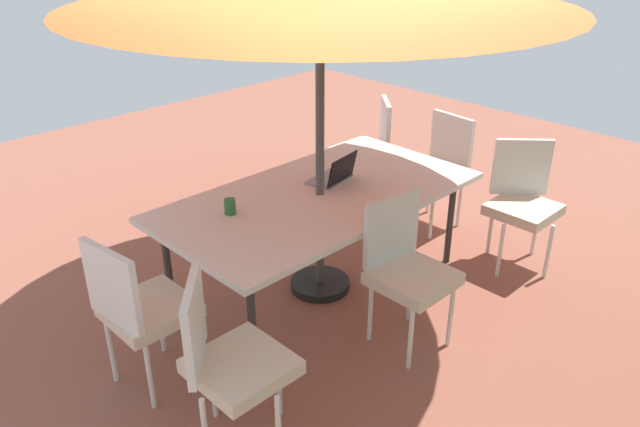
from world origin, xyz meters
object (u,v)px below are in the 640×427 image
Objects in this scene: dining_table at (320,199)px; chair_east at (139,306)px; cup at (230,207)px; chair_southwest at (369,145)px; chair_north at (406,266)px; laptop at (334,175)px; chair_northwest at (522,199)px; chair_west at (438,166)px; chair_northeast at (228,357)px.

chair_east is (1.45, 0.03, -0.17)m from dining_table.
chair_east is 0.88m from cup.
chair_north is at bearing 0.08° from chair_southwest.
dining_table is at bearing 9.35° from laptop.
laptop is (1.16, -0.89, 0.27)m from chair_northwest.
chair_north is at bearing -125.91° from chair_east.
chair_east is at bearing -6.70° from laptop.
chair_west is 2.93m from chair_east.
dining_table is 0.67m from cup.
laptop is (1.25, -0.04, 0.27)m from chair_west.
chair_north is (1.48, 1.62, 0.00)m from chair_southwest.
dining_table is 0.25m from laptop.
chair_northwest is (-2.75, 0.08, 0.00)m from chair_northeast.
chair_northeast is at bearing -18.67° from chair_southwest.
cup is at bearing -16.18° from dining_table.
laptop is at bearing -21.22° from chair_northeast.
chair_west and chair_northeast have the same top height.
cup is at bearing 3.18° from chair_northeast.
chair_northeast is 0.71m from chair_east.
chair_southwest is at bearing -171.33° from chair_west.
chair_west is 0.86m from chair_northwest.
chair_west is 1.00× the size of chair_northeast.
laptop is (-0.22, -0.08, 0.09)m from dining_table.
chair_northwest reaches higher than cup.
chair_east is (2.83, -0.79, 0.00)m from chair_northwest.
chair_southwest is 1.62m from chair_northwest.
chair_east is at bearing 48.47° from chair_northeast.
chair_west is (-1.48, -0.04, -0.17)m from dining_table.
laptop is at bearing -93.30° from chair_east.
chair_northeast and chair_northwest have the same top height.
chair_northwest is 1.00× the size of chair_east.
chair_north is 1.61m from chair_east.
dining_table is 2.32× the size of chair_north.
laptop reaches higher than chair_north.
chair_north is at bearing 63.27° from laptop.
chair_west is at bearing 167.88° from laptop.
chair_west and chair_northwest have the same top height.
chair_north reaches higher than dining_table.
chair_west is 0.77m from chair_southwest.
chair_north is (1.52, 0.85, 0.00)m from chair_west.
chair_west is at bearing 45.24° from chair_southwest.
chair_northwest is at bearing 40.41° from chair_southwest.
chair_west is 1.00× the size of chair_north.
chair_west is 9.59× the size of cup.
dining_table is 2.32× the size of chair_northwest.
cup is at bearing -82.39° from chair_east.
chair_west is 1.00× the size of chair_east.
chair_southwest is at bearing -19.54° from chair_northeast.
chair_north reaches higher than cup.
cup is (2.02, -1.00, 0.27)m from chair_northwest.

